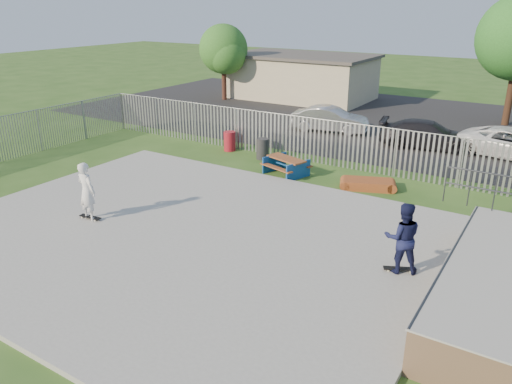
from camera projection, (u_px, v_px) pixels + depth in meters
The scene contains 16 objects.
ground at pixel (185, 237), 15.34m from camera, with size 120.00×120.00×0.00m, color #2E521C.
concrete_slab at pixel (184, 234), 15.31m from camera, with size 15.00×12.00×0.15m, color gray.
fence at pixel (286, 171), 18.10m from camera, with size 26.04×16.02×2.00m.
picnic_table at pixel (286, 166), 20.73m from camera, with size 2.06×1.86×0.73m.
funbox at pixel (368, 184), 19.23m from camera, with size 1.98×1.48×0.35m.
trash_bin_red at pixel (230, 141), 24.07m from camera, with size 0.56×0.56×0.94m, color maroon.
trash_bin_grey at pixel (263, 149), 22.80m from camera, with size 0.57×0.57×0.95m, color #27272A.
parking_lot at pixel (386, 121), 30.34m from camera, with size 40.00×18.00×0.02m, color black.
car_silver at pixel (330, 119), 27.53m from camera, with size 1.45×4.16×1.37m, color #B8B8BD.
car_dark at pixel (427, 135), 24.40m from camera, with size 1.87×4.59×1.33m, color black.
building at pixel (301, 76), 36.92m from camera, with size 10.40×6.40×3.20m.
tree_left at pixel (223, 49), 35.60m from camera, with size 3.48×3.48×5.37m.
skateboard_a at pixel (399, 269), 13.08m from camera, with size 0.81×0.53×0.08m.
skateboard_b at pixel (90, 218), 16.22m from camera, with size 0.82×0.27×0.08m.
skater_navy at pixel (402, 238), 12.75m from camera, with size 0.93×0.73×1.92m, color #13173B.
skater_white at pixel (87, 191), 15.90m from camera, with size 0.70×0.46×1.92m, color white.
Camera 1 is at (9.25, -10.52, 6.75)m, focal length 35.00 mm.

